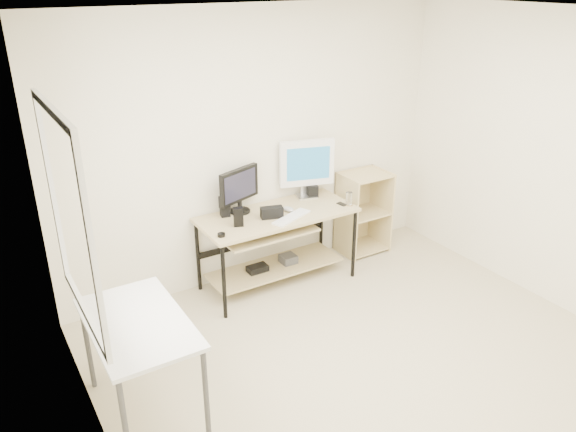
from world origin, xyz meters
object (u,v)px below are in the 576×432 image
(desk, at_px, (275,234))
(audio_controller, at_px, (238,217))
(black_monitor, at_px, (239,188))
(shelf_unit, at_px, (361,211))
(side_table, at_px, (138,331))
(white_imac, at_px, (307,165))

(desk, bearing_deg, audio_controller, -170.19)
(black_monitor, xyz_separation_m, audio_controller, (-0.16, -0.28, -0.16))
(audio_controller, bearing_deg, black_monitor, 81.52)
(desk, xyz_separation_m, shelf_unit, (1.18, 0.16, -0.09))
(black_monitor, bearing_deg, audio_controller, -139.63)
(side_table, bearing_deg, black_monitor, 42.20)
(black_monitor, relative_size, white_imac, 0.78)
(shelf_unit, xyz_separation_m, white_imac, (-0.69, 0.04, 0.64))
(desk, height_order, white_imac, white_imac)
(white_imac, bearing_deg, desk, -141.39)
(desk, distance_m, black_monitor, 0.56)
(shelf_unit, xyz_separation_m, audio_controller, (-1.59, -0.23, 0.38))
(side_table, height_order, shelf_unit, shelf_unit)
(white_imac, bearing_deg, audio_controller, -147.02)
(side_table, distance_m, white_imac, 2.52)
(desk, relative_size, side_table, 1.50)
(side_table, height_order, black_monitor, black_monitor)
(shelf_unit, distance_m, audio_controller, 1.65)
(desk, distance_m, side_table, 1.97)
(white_imac, height_order, audio_controller, white_imac)
(white_imac, distance_m, audio_controller, 0.98)
(black_monitor, height_order, white_imac, white_imac)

